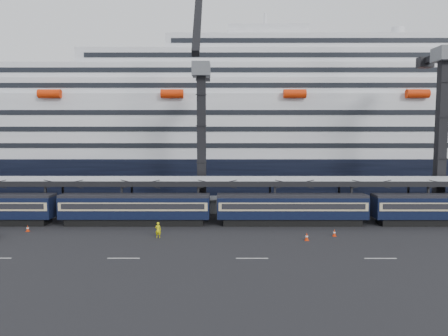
% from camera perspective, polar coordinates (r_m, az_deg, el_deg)
% --- Properties ---
extents(ground, '(260.00, 260.00, 0.00)m').
position_cam_1_polar(ground, '(45.13, 21.99, -10.35)').
color(ground, black).
rests_on(ground, ground).
extents(train, '(133.05, 3.00, 4.05)m').
position_cam_1_polar(train, '(52.59, 13.25, -5.53)').
color(train, black).
rests_on(train, ground).
extents(canopy, '(130.00, 6.25, 5.53)m').
position_cam_1_polar(canopy, '(57.17, 16.94, -1.70)').
color(canopy, '#92959A').
rests_on(canopy, ground).
extents(cruise_ship, '(214.09, 28.84, 34.00)m').
position_cam_1_polar(cruise_ship, '(87.73, 10.31, 5.28)').
color(cruise_ship, black).
rests_on(cruise_ship, ground).
extents(crane_dark_near, '(4.50, 17.75, 35.08)m').
position_cam_1_polar(crane_dark_near, '(59.06, -3.25, 5.20)').
color(crane_dark_near, '#4B4D52').
rests_on(crane_dark_near, ground).
extents(crane_dark_mid, '(4.50, 18.24, 39.64)m').
position_cam_1_polar(crane_dark_mid, '(66.00, 28.83, 5.81)').
color(crane_dark_mid, '#4B4D52').
rests_on(crane_dark_mid, ground).
extents(worker, '(0.65, 0.43, 1.77)m').
position_cam_1_polar(worker, '(45.71, -9.40, -8.72)').
color(worker, yellow).
rests_on(worker, ground).
extents(traffic_cone_b, '(0.39, 0.39, 0.78)m').
position_cam_1_polar(traffic_cone_b, '(53.40, -26.25, -7.73)').
color(traffic_cone_b, red).
rests_on(traffic_cone_b, ground).
extents(traffic_cone_c, '(0.43, 0.43, 0.86)m').
position_cam_1_polar(traffic_cone_c, '(45.03, 11.74, -9.57)').
color(traffic_cone_c, red).
rests_on(traffic_cone_c, ground).
extents(traffic_cone_d, '(0.41, 0.41, 0.81)m').
position_cam_1_polar(traffic_cone_d, '(47.55, 15.49, -8.90)').
color(traffic_cone_d, red).
rests_on(traffic_cone_d, ground).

